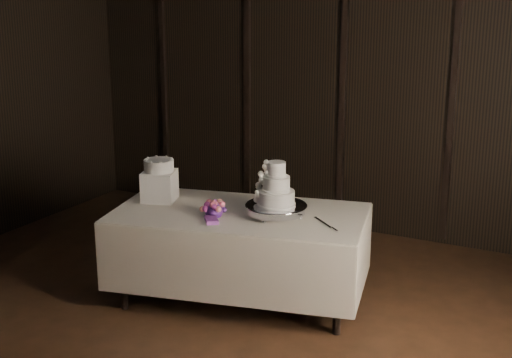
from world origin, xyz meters
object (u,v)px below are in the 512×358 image
Objects in this scene: display_table at (240,253)px; wedding_cake at (272,188)px; bouquet at (214,210)px; box_pedestal at (160,186)px; small_cake at (159,165)px; cake_stand at (276,210)px.

wedding_cake is (0.28, 0.03, 0.57)m from display_table.
bouquet is 0.64m from box_pedestal.
cake_stand is at bearing 4.23° from small_cake.
small_cake is (0.00, 0.00, 0.17)m from box_pedestal.
small_cake is (-0.62, 0.16, 0.24)m from bouquet.
display_table is at bearing 57.83° from bouquet.
bouquet is (-0.12, -0.19, 0.40)m from display_table.
cake_stand is 0.18m from wedding_cake.
cake_stand is 1.05m from box_pedestal.
bouquet is at bearing -135.37° from display_table.
bouquet reaches higher than display_table.
box_pedestal is 0.17m from small_cake.
wedding_cake is 0.48m from bouquet.
wedding_cake reaches higher than bouquet.
display_table is 0.88m from box_pedestal.
wedding_cake reaches higher than box_pedestal.
wedding_cake is at bearing 3.53° from box_pedestal.
cake_stand is at bearing 29.25° from bouquet.
bouquet is (-0.42, -0.24, 0.01)m from cake_stand.
box_pedestal is at bearing 169.18° from display_table.
small_cake is (-1.02, -0.06, 0.07)m from wedding_cake.
display_table is 6.33× the size of wedding_cake.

